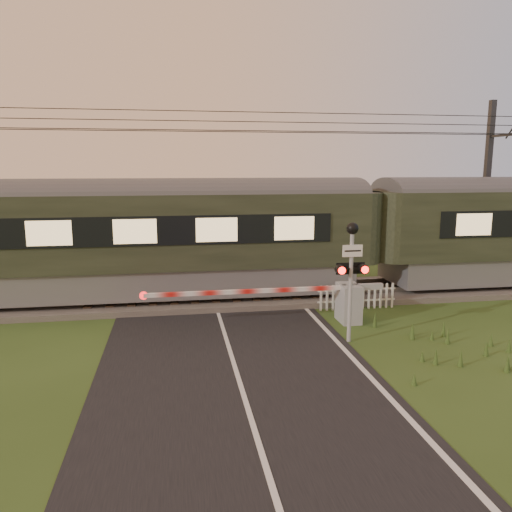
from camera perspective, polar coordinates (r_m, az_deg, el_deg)
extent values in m
plane|color=#2F471B|center=(10.74, -2.00, -13.97)|extent=(160.00, 160.00, 0.00)
cube|color=black|center=(10.74, -2.00, -13.92)|extent=(6.00, 140.00, 0.02)
cube|color=#47423D|center=(16.84, -4.86, -4.74)|extent=(140.00, 3.40, 0.24)
cube|color=slate|center=(16.09, -4.67, -4.71)|extent=(140.00, 0.08, 0.14)
cube|color=slate|center=(17.48, -5.06, -3.51)|extent=(140.00, 0.08, 0.14)
cube|color=#2D2116|center=(16.81, -4.87, -4.32)|extent=(0.24, 2.20, 0.06)
cylinder|color=black|center=(16.01, -5.08, 14.13)|extent=(120.00, 0.02, 0.02)
cylinder|color=black|center=(16.60, -5.24, 13.99)|extent=(120.00, 0.02, 0.02)
cylinder|color=black|center=(16.36, -5.19, 16.16)|extent=(120.00, 0.02, 0.02)
cylinder|color=black|center=(16.33, -5.18, 15.11)|extent=(120.00, 0.02, 0.02)
cube|color=slate|center=(16.99, -21.14, -2.74)|extent=(18.60, 2.46, 0.92)
cube|color=black|center=(16.72, -21.50, 2.67)|extent=(19.38, 2.68, 2.31)
cylinder|color=#4C4C4F|center=(16.62, -21.76, 6.61)|extent=(19.38, 0.94, 0.94)
cube|color=#FFD893|center=(15.37, -22.58, 2.42)|extent=(16.66, 0.04, 0.72)
cube|color=gray|center=(14.55, 10.54, -5.31)|extent=(0.55, 0.84, 1.09)
cylinder|color=gray|center=(14.50, 9.99, -5.35)|extent=(0.12, 0.12, 1.09)
cube|color=gray|center=(14.63, 12.62, -3.42)|extent=(0.89, 0.16, 0.16)
cube|color=red|center=(13.73, -1.02, -4.07)|extent=(5.57, 0.11, 0.11)
cylinder|color=red|center=(13.62, -12.73, -4.44)|extent=(0.22, 0.04, 0.22)
cylinder|color=gray|center=(12.71, 10.73, -3.68)|extent=(0.10, 0.10, 2.77)
cube|color=white|center=(12.46, 10.98, 0.59)|extent=(0.51, 0.03, 0.30)
sphere|color=black|center=(12.44, 10.97, 3.11)|extent=(0.30, 0.30, 0.30)
cube|color=black|center=(12.60, 10.81, -1.44)|extent=(0.69, 0.06, 0.06)
cylinder|color=#FF140C|center=(12.33, 9.81, -1.66)|extent=(0.18, 0.02, 0.18)
cylinder|color=#FF140C|center=(12.54, 12.36, -1.55)|extent=(0.18, 0.02, 0.18)
cube|color=black|center=(12.64, 10.73, -1.39)|extent=(0.74, 0.02, 0.30)
cube|color=silver|center=(15.94, 11.42, -5.02)|extent=(2.52, 0.04, 0.05)
cube|color=silver|center=(15.85, 11.47, -3.79)|extent=(2.52, 0.04, 0.05)
cube|color=#2D2D30|center=(22.36, 24.79, 6.94)|extent=(0.22, 0.22, 6.96)
cube|color=#2D2D30|center=(21.43, 26.96, 12.27)|extent=(0.10, 2.40, 0.10)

